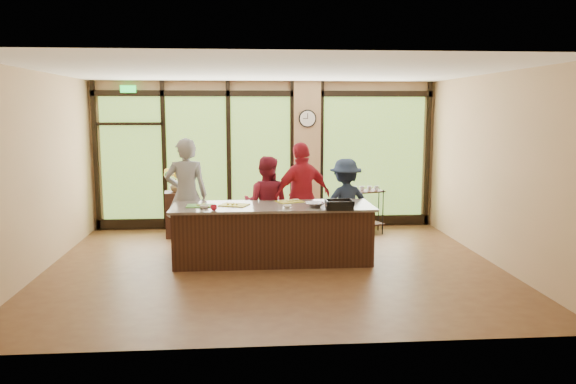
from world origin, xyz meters
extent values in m
plane|color=#502F1C|center=(0.00, 0.00, 0.00)|extent=(7.00, 7.00, 0.00)
plane|color=white|center=(0.00, 0.00, 3.00)|extent=(7.00, 7.00, 0.00)
plane|color=tan|center=(0.00, 3.00, 1.50)|extent=(7.00, 0.00, 7.00)
plane|color=tan|center=(-3.50, 0.00, 1.50)|extent=(0.00, 6.00, 6.00)
plane|color=tan|center=(3.50, 0.00, 1.50)|extent=(0.00, 6.00, 6.00)
cube|color=tan|center=(0.85, 2.94, 1.50)|extent=(0.55, 0.12, 3.00)
cube|color=black|center=(0.00, 2.95, 2.75)|extent=(6.90, 0.08, 0.12)
cube|color=black|center=(0.00, 2.95, 0.12)|extent=(6.90, 0.08, 0.20)
cube|color=#19D83F|center=(-2.70, 2.90, 2.83)|extent=(0.30, 0.04, 0.14)
cube|color=#3A6724|center=(-2.70, 2.97, 1.45)|extent=(1.20, 0.02, 2.50)
cube|color=#3A6724|center=(-1.40, 2.97, 1.45)|extent=(1.20, 0.02, 2.50)
cube|color=#3A6724|center=(-0.10, 2.97, 1.45)|extent=(1.20, 0.02, 2.50)
cube|color=#3A6724|center=(2.25, 2.97, 1.45)|extent=(2.10, 0.02, 2.50)
cube|color=black|center=(-3.40, 2.95, 1.50)|extent=(0.08, 0.08, 3.00)
cube|color=black|center=(-2.05, 2.95, 1.50)|extent=(0.08, 0.08, 3.00)
cube|color=black|center=(-0.75, 2.95, 1.50)|extent=(0.08, 0.08, 3.00)
cube|color=black|center=(0.55, 2.95, 1.50)|extent=(0.08, 0.08, 3.00)
cube|color=black|center=(1.15, 2.95, 1.50)|extent=(0.08, 0.08, 3.00)
cube|color=black|center=(3.40, 2.95, 1.50)|extent=(0.08, 0.08, 3.00)
cube|color=black|center=(0.00, 0.30, 0.44)|extent=(3.10, 1.00, 0.88)
cube|color=slate|center=(0.00, 0.30, 0.90)|extent=(3.20, 1.10, 0.04)
cylinder|color=black|center=(0.85, 2.87, 2.25)|extent=(0.36, 0.04, 0.36)
cylinder|color=silver|center=(0.85, 2.85, 2.25)|extent=(0.31, 0.01, 0.31)
cube|color=black|center=(0.85, 2.85, 2.30)|extent=(0.01, 0.00, 0.11)
cube|color=black|center=(0.80, 2.85, 2.25)|extent=(0.09, 0.00, 0.01)
imported|color=gray|center=(-1.43, 1.02, 0.98)|extent=(0.74, 0.50, 1.96)
imported|color=maroon|center=(-0.07, 1.01, 0.82)|extent=(0.93, 0.81, 1.65)
imported|color=#A41926|center=(0.55, 1.03, 0.94)|extent=(1.19, 0.87, 1.88)
imported|color=#192337|center=(1.32, 1.10, 0.79)|extent=(1.12, 0.77, 1.59)
cube|color=black|center=(1.00, -0.15, 0.96)|extent=(0.43, 0.34, 0.07)
imported|color=silver|center=(0.65, 0.08, 0.96)|extent=(0.33, 0.33, 0.07)
cube|color=#4A9235|center=(-1.15, 0.29, 0.93)|extent=(0.43, 0.32, 0.01)
cube|color=gold|center=(-0.61, 0.33, 0.93)|extent=(0.51, 0.45, 0.01)
cube|color=gold|center=(0.30, 0.60, 0.93)|extent=(0.50, 0.44, 0.01)
imported|color=white|center=(-1.07, 0.10, 0.94)|extent=(0.17, 0.17, 0.04)
imported|color=white|center=(0.22, 0.03, 0.94)|extent=(0.16, 0.16, 0.04)
imported|color=white|center=(0.41, 0.69, 0.93)|extent=(0.12, 0.12, 0.03)
imported|color=#AD1128|center=(-0.91, -0.09, 0.96)|extent=(0.13, 0.13, 0.08)
cube|color=black|center=(-1.74, 2.23, 0.44)|extent=(0.49, 0.49, 0.87)
imported|color=olive|center=(-1.74, 2.23, 0.99)|extent=(0.29, 0.29, 0.25)
cube|color=black|center=(1.94, 2.27, 0.18)|extent=(0.78, 0.60, 0.03)
cube|color=black|center=(1.94, 2.27, 0.83)|extent=(0.78, 0.60, 0.03)
cylinder|color=black|center=(1.63, 2.10, 0.44)|extent=(0.02, 0.02, 0.88)
cylinder|color=black|center=(2.26, 2.10, 0.44)|extent=(0.02, 0.02, 0.88)
cylinder|color=black|center=(1.63, 2.45, 0.44)|extent=(0.02, 0.02, 0.88)
cylinder|color=black|center=(2.26, 2.45, 0.44)|extent=(0.02, 0.02, 0.88)
imported|color=silver|center=(1.73, 2.27, 0.89)|extent=(0.13, 0.13, 0.09)
imported|color=silver|center=(1.87, 2.27, 0.89)|extent=(0.13, 0.13, 0.09)
imported|color=silver|center=(2.02, 2.27, 0.89)|extent=(0.13, 0.13, 0.09)
imported|color=silver|center=(2.16, 2.27, 0.89)|extent=(0.13, 0.13, 0.09)
camera|label=1|loc=(-0.46, -8.51, 2.43)|focal=35.00mm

